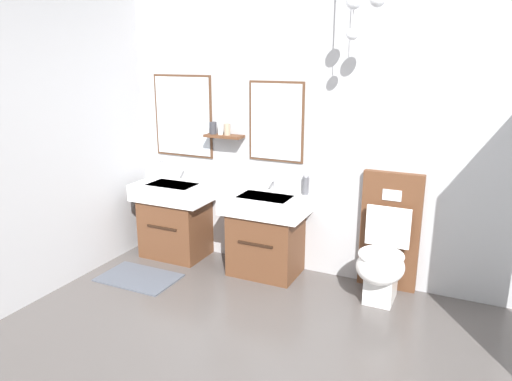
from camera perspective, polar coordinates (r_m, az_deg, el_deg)
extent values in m
cube|color=#A8A8AA|center=(4.07, 13.61, 7.74)|extent=(4.80, 0.12, 2.74)
cube|color=#4C301E|center=(4.71, -8.57, 8.67)|extent=(0.63, 0.02, 0.77)
cube|color=silver|center=(4.70, -8.64, 8.65)|extent=(0.59, 0.01, 0.73)
cube|color=#4C301E|center=(4.25, 2.41, 8.09)|extent=(0.51, 0.02, 0.70)
cube|color=silver|center=(4.25, 2.36, 8.07)|extent=(0.47, 0.01, 0.66)
cube|color=#56331E|center=(4.42, -3.79, 6.42)|extent=(0.36, 0.14, 0.02)
cylinder|color=#333338|center=(4.46, -5.09, 7.35)|extent=(0.07, 0.07, 0.11)
cylinder|color=white|center=(4.42, -4.22, 7.43)|extent=(0.05, 0.05, 0.13)
cylinder|color=gray|center=(4.39, -3.42, 7.19)|extent=(0.06, 0.06, 0.10)
sphere|color=silver|center=(3.65, 11.46, 20.97)|extent=(0.10, 0.10, 0.10)
sphere|color=silver|center=(3.65, 11.28, 17.64)|extent=(0.09, 0.09, 0.09)
cube|color=#474C56|center=(4.46, -13.65, -9.96)|extent=(0.68, 0.44, 0.01)
cube|color=#56331E|center=(4.79, -9.40, -4.26)|extent=(0.59, 0.45, 0.57)
cube|color=black|center=(4.59, -11.07, -4.33)|extent=(0.33, 0.01, 0.02)
cube|color=white|center=(4.68, -9.60, -0.09)|extent=(0.73, 0.50, 0.15)
cube|color=silver|center=(4.64, -9.85, 0.56)|extent=(0.45, 0.27, 0.03)
cylinder|color=silver|center=(4.81, -8.33, 2.01)|extent=(0.03, 0.03, 0.11)
cylinder|color=silver|center=(4.75, -8.72, 2.43)|extent=(0.02, 0.11, 0.02)
cube|color=#56331E|center=(4.34, 1.20, -6.18)|extent=(0.59, 0.45, 0.57)
cube|color=black|center=(4.12, -0.12, -6.38)|extent=(0.33, 0.01, 0.02)
cube|color=white|center=(4.22, 1.23, -1.61)|extent=(0.73, 0.50, 0.15)
cube|color=silver|center=(4.18, 1.07, -0.90)|extent=(0.45, 0.27, 0.03)
cylinder|color=silver|center=(4.36, 2.30, 0.75)|extent=(0.03, 0.03, 0.11)
cylinder|color=silver|center=(4.30, 2.02, 1.20)|extent=(0.02, 0.11, 0.02)
cube|color=#56331E|center=(4.17, 15.55, -4.59)|extent=(0.48, 0.10, 1.00)
cube|color=silver|center=(4.02, 15.74, -0.55)|extent=(0.15, 0.01, 0.09)
cube|color=white|center=(4.05, 14.53, -10.18)|extent=(0.22, 0.30, 0.34)
ellipsoid|color=white|center=(3.92, 14.45, -8.68)|extent=(0.37, 0.46, 0.24)
torus|color=white|center=(3.88, 14.54, -7.40)|extent=(0.35, 0.35, 0.04)
cube|color=white|center=(4.03, 15.31, -4.15)|extent=(0.35, 0.03, 0.33)
cylinder|color=silver|center=(4.94, -11.27, 2.17)|extent=(0.07, 0.07, 0.09)
cylinder|color=white|center=(4.93, -11.17, 2.75)|extent=(0.03, 0.01, 0.16)
cube|color=white|center=(4.90, -11.11, 3.64)|extent=(0.02, 0.02, 0.03)
cylinder|color=white|center=(4.94, -11.41, 2.75)|extent=(0.02, 0.03, 0.16)
cube|color=white|center=(4.93, -11.33, 3.64)|extent=(0.01, 0.02, 0.03)
cylinder|color=#4C4C51|center=(4.23, 5.86, 0.56)|extent=(0.06, 0.06, 0.16)
cylinder|color=silver|center=(4.21, 5.90, 1.83)|extent=(0.02, 0.02, 0.04)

